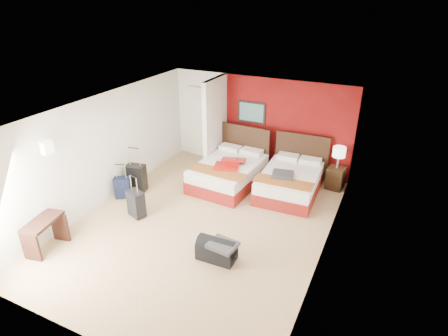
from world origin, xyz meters
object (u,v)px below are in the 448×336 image
Objects in this scene: duffel_bag at (217,251)px; suitcase_black at (137,179)px; bed_right at (290,183)px; desk at (46,235)px; red_suitcase_open at (230,163)px; nightstand at (335,178)px; suitcase_charcoal at (136,205)px; bed_left at (228,174)px; table_lamp at (338,158)px; suitcase_navy at (123,188)px.

suitcase_black is at bearing 152.17° from duffel_bag.
bed_right is at bearing 11.77° from suitcase_black.
duffel_bag is at bearing 9.57° from desk.
red_suitcase_open reaches higher than duffel_bag.
suitcase_black is at bearing -158.53° from bed_right.
suitcase_charcoal is (-3.66, -3.19, 0.01)m from nightstand.
suitcase_charcoal reaches higher than duffel_bag.
bed_left is 2.94m from duffel_bag.
nightstand is at bearing 0.00° from table_lamp.
table_lamp reaches higher than suitcase_charcoal.
bed_right is 3.64m from suitcase_charcoal.
red_suitcase_open is 1.42× the size of nightstand.
red_suitcase_open is at bearing -155.86° from table_lamp.
red_suitcase_open is 1.19× the size of suitcase_black.
red_suitcase_open is 2.49m from suitcase_charcoal.
red_suitcase_open is 4.34m from desk.
suitcase_navy is (-3.51, -1.92, -0.03)m from bed_right.
suitcase_black is 0.44m from suitcase_navy.
bed_right is 3.00m from duffel_bag.
bed_left is at bearing -151.73° from nightstand.
suitcase_charcoal reaches higher than nightstand.
suitcase_navy is (-0.09, -0.42, -0.08)m from suitcase_black.
red_suitcase_open is 2.65m from nightstand.
nightstand is 3.99m from duffel_bag.
red_suitcase_open is (-1.44, -0.31, 0.36)m from bed_right.
duffel_bag is at bearing -85.84° from red_suitcase_open.
bed_left is 2.50× the size of red_suitcase_open.
suitcase_black is 3.26m from duffel_bag.
bed_right is 3.72× the size of suitcase_navy.
suitcase_black reaches higher than nightstand.
desk is (-1.98, -3.90, 0.03)m from bed_left.
bed_left is 2.98× the size of suitcase_black.
bed_left is at bearing 51.75° from desk.
bed_right is at bearing -141.34° from table_lamp.
red_suitcase_open is 2.64m from suitcase_navy.
red_suitcase_open is at bearing -148.90° from nightstand.
suitcase_charcoal is 0.73× the size of desk.
red_suitcase_open reaches higher than bed_right.
suitcase_navy is (-4.46, -2.68, -0.58)m from table_lamp.
suitcase_black reaches higher than duffel_bag.
table_lamp is 0.69× the size of desk.
bed_right is 3.24× the size of suitcase_charcoal.
suitcase_black reaches higher than suitcase_navy.
table_lamp is at bearing 24.98° from bed_left.
bed_right is 1.34m from table_lamp.
table_lamp reaches higher than suitcase_black.
duffel_bag is at bearing -45.52° from suitcase_navy.
red_suitcase_open reaches higher than bed_left.
desk is at bearing -125.63° from nightstand.
suitcase_black is 1.15× the size of suitcase_charcoal.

